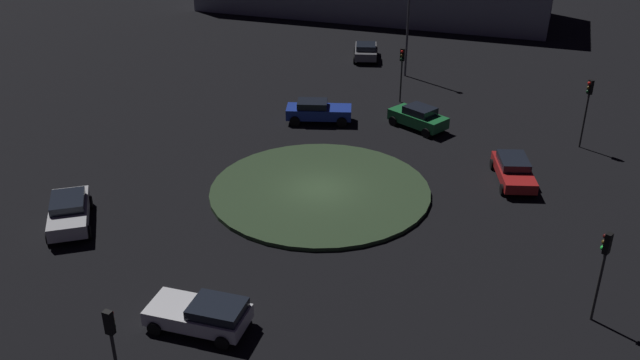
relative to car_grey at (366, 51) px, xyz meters
name	(u,v)px	position (x,y,z in m)	size (l,w,h in m)	color
ground_plane	(320,192)	(-25.19, -2.25, -0.76)	(119.35, 119.35, 0.00)	black
roundabout_island	(320,190)	(-25.19, -2.25, -0.65)	(12.29, 12.29, 0.23)	#2D4228
car_grey	(366,51)	(0.00, 0.00, 0.00)	(4.35, 2.71, 1.44)	slate
car_blue	(318,111)	(-15.17, 0.46, 0.05)	(2.67, 4.69, 1.53)	#1E38A5
car_white	(202,314)	(-37.73, -0.54, -0.05)	(2.27, 4.17, 1.33)	white
car_silver	(69,211)	(-31.73, 9.28, 0.02)	(4.80, 3.81, 1.46)	silver
car_red	(514,170)	(-21.08, -12.65, -0.05)	(4.76, 2.72, 1.34)	red
car_green	(418,117)	(-14.61, -6.40, 0.04)	(3.59, 4.29, 1.56)	#1E7238
traffic_light_southeast	(588,100)	(-15.17, -16.77, 2.40)	(0.37, 0.40, 4.46)	#2D2D2D
traffic_light_west	(113,339)	(-42.31, 0.56, 2.15)	(0.38, 0.33, 4.09)	#2D2D2D
traffic_light_east	(402,64)	(-9.90, -4.49, 2.13)	(0.37, 0.33, 4.05)	#2D2D2D
traffic_light_southwest	(603,259)	(-33.26, -15.86, 2.19)	(0.37, 0.40, 4.15)	#2D2D2D
streetlamp_east	(409,9)	(-3.71, -4.00, 4.70)	(0.46, 0.46, 9.04)	#4C4C51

